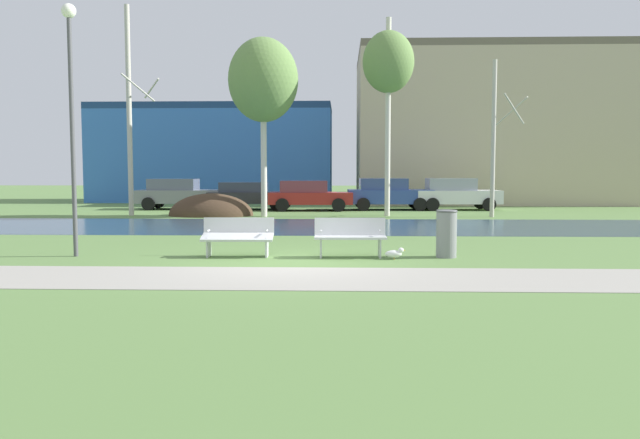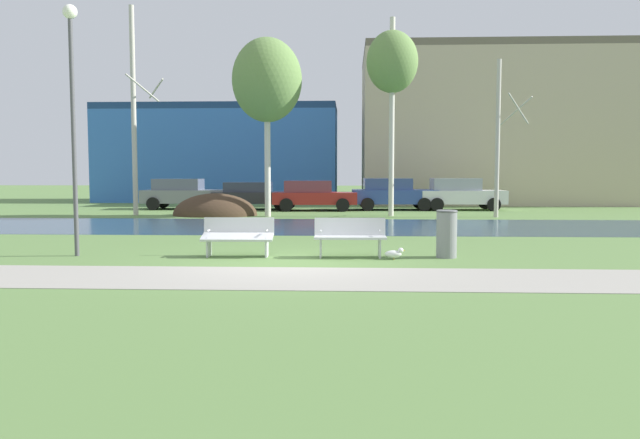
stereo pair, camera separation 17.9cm
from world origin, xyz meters
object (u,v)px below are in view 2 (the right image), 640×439
at_px(parked_sedan_second_dark, 253,195).
at_px(parked_hatch_third_red, 313,195).
at_px(seagull, 394,254).
at_px(parked_wagon_fourth_blue, 392,193).
at_px(trash_bin, 447,233).
at_px(parked_van_nearest_grey, 183,193).
at_px(parked_suv_fifth_white, 460,194).
at_px(streetlamp, 72,91).
at_px(bench_left, 238,236).
at_px(bench_right, 350,236).

bearing_deg(parked_sedan_second_dark, parked_hatch_third_red, -15.30).
height_order(seagull, parked_wagon_fourth_blue, parked_wagon_fourth_blue).
distance_m(trash_bin, parked_van_nearest_grey, 20.31).
bearing_deg(trash_bin, parked_suv_fifth_white, 79.21).
relative_size(trash_bin, parked_van_nearest_grey, 0.25).
distance_m(streetlamp, parked_van_nearest_grey, 17.86).
height_order(parked_van_nearest_grey, parked_wagon_fourth_blue, parked_wagon_fourth_blue).
bearing_deg(seagull, bench_left, 174.34).
height_order(streetlamp, parked_suv_fifth_white, streetlamp).
distance_m(bench_left, bench_right, 2.53).
relative_size(trash_bin, parked_hatch_third_red, 0.26).
bearing_deg(trash_bin, bench_right, -178.88).
bearing_deg(bench_right, streetlamp, -179.19).
xyz_separation_m(parked_van_nearest_grey, parked_suv_fifth_white, (13.84, -0.14, 0.01)).
distance_m(trash_bin, parked_hatch_third_red, 16.94).
distance_m(bench_right, parked_sedan_second_dark, 18.02).
bearing_deg(streetlamp, parked_wagon_fourth_blue, 64.43).
height_order(parked_wagon_fourth_blue, parked_suv_fifth_white, parked_suv_fifth_white).
bearing_deg(trash_bin, streetlamp, -179.11).
distance_m(bench_right, parked_suv_fifth_white, 18.09).
xyz_separation_m(trash_bin, parked_wagon_fourth_blue, (-0.04, 17.22, 0.27)).
relative_size(parked_van_nearest_grey, parked_suv_fifth_white, 1.01).
relative_size(bench_left, parked_hatch_third_red, 0.39).
distance_m(parked_hatch_third_red, parked_suv_fifth_white, 7.26).
bearing_deg(parked_hatch_third_red, parked_wagon_fourth_blue, 10.93).
height_order(bench_left, seagull, bench_left).
bearing_deg(bench_left, trash_bin, 0.52).
xyz_separation_m(streetlamp, parked_suv_fifth_white, (11.63, 17.34, -2.90)).
relative_size(parked_hatch_third_red, parked_suv_fifth_white, 0.98).
height_order(parked_van_nearest_grey, parked_hatch_third_red, parked_van_nearest_grey).
relative_size(bench_right, seagull, 3.63).
bearing_deg(parked_suv_fifth_white, parked_van_nearest_grey, 179.43).
xyz_separation_m(seagull, parked_wagon_fourth_blue, (1.14, 17.61, 0.68)).
bearing_deg(bench_right, seagull, -19.78).
height_order(trash_bin, parked_wagon_fourth_blue, parked_wagon_fourth_blue).
relative_size(bench_right, parked_hatch_third_red, 0.39).
relative_size(trash_bin, parked_sedan_second_dark, 0.25).
xyz_separation_m(bench_left, bench_right, (2.53, 0.00, 0.00)).
height_order(parked_hatch_third_red, parked_suv_fifth_white, parked_suv_fifth_white).
bearing_deg(bench_left, bench_right, 0.00).
bearing_deg(trash_bin, parked_van_nearest_grey, 121.34).
xyz_separation_m(seagull, parked_hatch_third_red, (-2.76, 16.86, 0.63)).
bearing_deg(parked_suv_fifth_white, parked_sedan_second_dark, 179.44).
distance_m(bench_right, parked_van_nearest_grey, 19.32).
bearing_deg(parked_sedan_second_dark, bench_left, -82.36).
relative_size(streetlamp, parked_sedan_second_dark, 1.35).
bearing_deg(seagull, trash_bin, 18.16).
height_order(streetlamp, parked_sedan_second_dark, streetlamp).
distance_m(streetlamp, parked_sedan_second_dark, 17.74).
bearing_deg(parked_sedan_second_dark, bench_right, -74.37).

